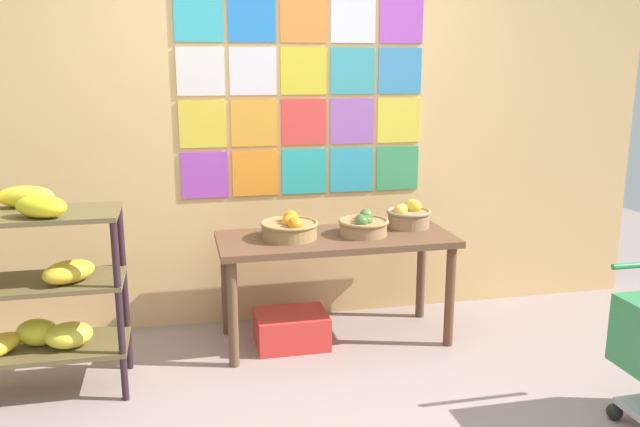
{
  "coord_description": "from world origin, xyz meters",
  "views": [
    {
      "loc": [
        -0.73,
        -2.62,
        1.71
      ],
      "look_at": [
        0.07,
        0.95,
        0.87
      ],
      "focal_mm": 36.5,
      "sensor_mm": 36.0,
      "label": 1
    }
  ],
  "objects_px": {
    "fruit_basket_right": "(363,225)",
    "banana_shelf_unit": "(25,283)",
    "fruit_basket_back_left": "(290,228)",
    "fruit_basket_back_right": "(409,215)",
    "display_table": "(336,250)",
    "produce_crate_under_table": "(291,329)"
  },
  "relations": [
    {
      "from": "banana_shelf_unit",
      "to": "fruit_basket_back_left",
      "type": "xyz_separation_m",
      "value": [
        1.44,
        0.34,
        0.13
      ]
    },
    {
      "from": "display_table",
      "to": "fruit_basket_back_left",
      "type": "xyz_separation_m",
      "value": [
        -0.28,
        0.01,
        0.16
      ]
    },
    {
      "from": "fruit_basket_back_right",
      "to": "produce_crate_under_table",
      "type": "xyz_separation_m",
      "value": [
        -0.81,
        -0.16,
        -0.65
      ]
    },
    {
      "from": "produce_crate_under_table",
      "to": "banana_shelf_unit",
      "type": "bearing_deg",
      "value": -168.0
    },
    {
      "from": "fruit_basket_back_left",
      "to": "produce_crate_under_table",
      "type": "bearing_deg",
      "value": -95.98
    },
    {
      "from": "display_table",
      "to": "fruit_basket_back_right",
      "type": "bearing_deg",
      "value": 14.19
    },
    {
      "from": "banana_shelf_unit",
      "to": "fruit_basket_back_right",
      "type": "bearing_deg",
      "value": 11.74
    },
    {
      "from": "fruit_basket_back_left",
      "to": "fruit_basket_right",
      "type": "relative_size",
      "value": 1.12
    },
    {
      "from": "fruit_basket_back_left",
      "to": "fruit_basket_back_right",
      "type": "relative_size",
      "value": 1.22
    },
    {
      "from": "display_table",
      "to": "fruit_basket_right",
      "type": "distance_m",
      "value": 0.23
    },
    {
      "from": "display_table",
      "to": "banana_shelf_unit",
      "type": "bearing_deg",
      "value": -169.0
    },
    {
      "from": "fruit_basket_right",
      "to": "produce_crate_under_table",
      "type": "distance_m",
      "value": 0.79
    },
    {
      "from": "banana_shelf_unit",
      "to": "fruit_basket_back_right",
      "type": "xyz_separation_m",
      "value": [
        2.24,
        0.47,
        0.14
      ]
    },
    {
      "from": "produce_crate_under_table",
      "to": "display_table",
      "type": "bearing_deg",
      "value": 5.91
    },
    {
      "from": "display_table",
      "to": "fruit_basket_right",
      "type": "relative_size",
      "value": 4.58
    },
    {
      "from": "fruit_basket_right",
      "to": "banana_shelf_unit",
      "type": "bearing_deg",
      "value": -170.2
    },
    {
      "from": "display_table",
      "to": "fruit_basket_back_left",
      "type": "height_order",
      "value": "fruit_basket_back_left"
    },
    {
      "from": "fruit_basket_right",
      "to": "produce_crate_under_table",
      "type": "xyz_separation_m",
      "value": [
        -0.46,
        -0.02,
        -0.64
      ]
    },
    {
      "from": "fruit_basket_back_left",
      "to": "fruit_basket_right",
      "type": "height_order",
      "value": "fruit_basket_back_left"
    },
    {
      "from": "fruit_basket_right",
      "to": "fruit_basket_back_right",
      "type": "relative_size",
      "value": 1.1
    },
    {
      "from": "fruit_basket_back_left",
      "to": "fruit_basket_back_right",
      "type": "xyz_separation_m",
      "value": [
        0.8,
        0.12,
        0.01
      ]
    },
    {
      "from": "banana_shelf_unit",
      "to": "fruit_basket_right",
      "type": "bearing_deg",
      "value": 9.8
    }
  ]
}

